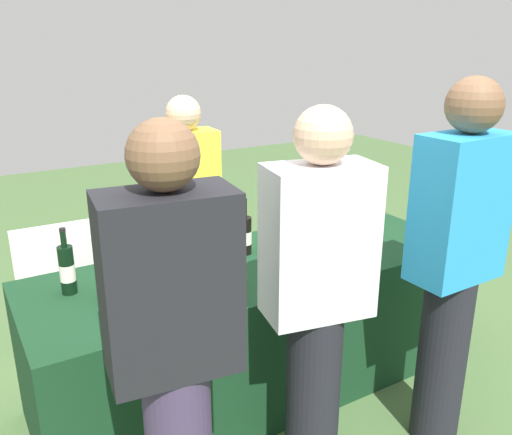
% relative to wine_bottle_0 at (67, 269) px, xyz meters
% --- Properties ---
extents(ground_plane, '(12.00, 12.00, 0.00)m').
position_rel_wine_bottle_0_xyz_m(ground_plane, '(0.92, -0.14, -0.86)').
color(ground_plane, '#476638').
extents(tasting_table, '(2.36, 0.83, 0.74)m').
position_rel_wine_bottle_0_xyz_m(tasting_table, '(0.92, -0.14, -0.49)').
color(tasting_table, '#14381E').
rests_on(tasting_table, ground_plane).
extents(wine_bottle_0, '(0.07, 0.07, 0.32)m').
position_rel_wine_bottle_0_xyz_m(wine_bottle_0, '(0.00, 0.00, 0.00)').
color(wine_bottle_0, black).
rests_on(wine_bottle_0, tasting_table).
extents(wine_bottle_1, '(0.08, 0.08, 0.31)m').
position_rel_wine_bottle_0_xyz_m(wine_bottle_1, '(0.93, 0.00, -0.01)').
color(wine_bottle_1, black).
rests_on(wine_bottle_1, tasting_table).
extents(wine_bottle_2, '(0.08, 0.08, 0.30)m').
position_rel_wine_bottle_0_xyz_m(wine_bottle_2, '(1.13, 0.02, -0.01)').
color(wine_bottle_2, black).
rests_on(wine_bottle_2, tasting_table).
extents(wine_bottle_3, '(0.08, 0.08, 0.33)m').
position_rel_wine_bottle_0_xyz_m(wine_bottle_3, '(1.45, -0.06, -0.00)').
color(wine_bottle_3, black).
rests_on(wine_bottle_3, tasting_table).
extents(wine_glass_0, '(0.07, 0.07, 0.13)m').
position_rel_wine_bottle_0_xyz_m(wine_glass_0, '(0.58, -0.29, -0.02)').
color(wine_glass_0, silver).
rests_on(wine_glass_0, tasting_table).
extents(wine_glass_1, '(0.07, 0.07, 0.15)m').
position_rel_wine_bottle_0_xyz_m(wine_glass_1, '(0.70, -0.29, -0.01)').
color(wine_glass_1, silver).
rests_on(wine_glass_1, tasting_table).
extents(wine_glass_2, '(0.07, 0.07, 0.15)m').
position_rel_wine_bottle_0_xyz_m(wine_glass_2, '(0.99, -0.25, -0.01)').
color(wine_glass_2, silver).
rests_on(wine_glass_2, tasting_table).
extents(ice_bucket, '(0.23, 0.23, 0.22)m').
position_rel_wine_bottle_0_xyz_m(ice_bucket, '(0.22, -0.16, -0.01)').
color(ice_bucket, silver).
rests_on(ice_bucket, tasting_table).
extents(server_pouring, '(0.40, 0.24, 1.55)m').
position_rel_wine_bottle_0_xyz_m(server_pouring, '(0.85, 0.56, -0.02)').
color(server_pouring, brown).
rests_on(server_pouring, ground_plane).
extents(guest_0, '(0.45, 0.29, 1.65)m').
position_rel_wine_bottle_0_xyz_m(guest_0, '(0.15, -0.90, 0.03)').
color(guest_0, '#3F3351').
rests_on(guest_0, ground_plane).
extents(guest_1, '(0.46, 0.31, 1.64)m').
position_rel_wine_bottle_0_xyz_m(guest_1, '(0.79, -0.83, 0.02)').
color(guest_1, black).
rests_on(guest_1, ground_plane).
extents(guest_2, '(0.41, 0.23, 1.73)m').
position_rel_wine_bottle_0_xyz_m(guest_2, '(1.46, -0.95, 0.08)').
color(guest_2, black).
rests_on(guest_2, ground_plane).
extents(menu_board, '(0.50, 0.04, 0.80)m').
position_rel_wine_bottle_0_xyz_m(menu_board, '(0.10, 0.86, -0.46)').
color(menu_board, white).
rests_on(menu_board, ground_plane).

